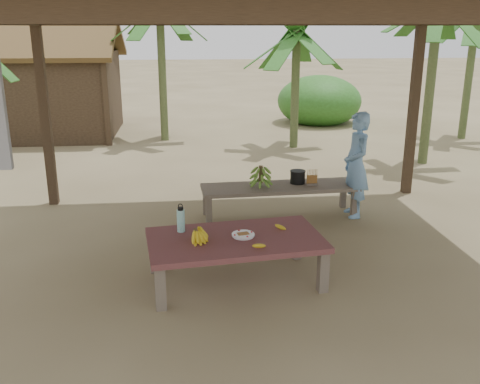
{
  "coord_description": "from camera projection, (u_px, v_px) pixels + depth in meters",
  "views": [
    {
      "loc": [
        -0.77,
        -5.74,
        2.59
      ],
      "look_at": [
        -0.17,
        0.02,
        0.8
      ],
      "focal_mm": 40.0,
      "sensor_mm": 36.0,
      "label": 1
    }
  ],
  "objects": [
    {
      "name": "banana_plant_n",
      "position": [
        297.0,
        44.0,
        11.38
      ],
      "size": [
        1.8,
        1.8,
        2.73
      ],
      "color": "#596638",
      "rests_on": "ground"
    },
    {
      "name": "loose_banana_front",
      "position": [
        259.0,
        246.0,
        5.28
      ],
      "size": [
        0.15,
        0.09,
        0.04
      ],
      "primitive_type": "ellipsoid",
      "rotation": [
        0.0,
        0.0,
        1.91
      ],
      "color": "gold",
      "rests_on": "work_table"
    },
    {
      "name": "woman",
      "position": [
        356.0,
        165.0,
        7.47
      ],
      "size": [
        0.37,
        0.56,
        1.49
      ],
      "primitive_type": "imported",
      "rotation": [
        0.0,
        0.0,
        -1.54
      ],
      "color": "#6E9CD0",
      "rests_on": "ground"
    },
    {
      "name": "banana_plant_nw",
      "position": [
        160.0,
        16.0,
        11.96
      ],
      "size": [
        1.8,
        1.8,
        3.32
      ],
      "color": "#596638",
      "rests_on": "ground"
    },
    {
      "name": "green_banana_stalk",
      "position": [
        261.0,
        176.0,
        7.45
      ],
      "size": [
        0.29,
        0.29,
        0.32
      ],
      "primitive_type": null,
      "rotation": [
        0.0,
        0.0,
        0.05
      ],
      "color": "#598C2D",
      "rests_on": "bench"
    },
    {
      "name": "ripe_banana_bunch",
      "position": [
        195.0,
        235.0,
        5.42
      ],
      "size": [
        0.3,
        0.28,
        0.15
      ],
      "primitive_type": null,
      "rotation": [
        0.0,
        0.0,
        -0.28
      ],
      "color": "gold",
      "rests_on": "work_table"
    },
    {
      "name": "hut",
      "position": [
        31.0,
        90.0,
        13.13
      ],
      "size": [
        4.4,
        3.43,
        2.85
      ],
      "color": "black",
      "rests_on": "ground"
    },
    {
      "name": "work_table",
      "position": [
        235.0,
        243.0,
        5.57
      ],
      "size": [
        1.91,
        1.21,
        0.5
      ],
      "rotation": [
        0.0,
        0.0,
        0.12
      ],
      "color": "brown",
      "rests_on": "ground"
    },
    {
      "name": "water_flask",
      "position": [
        181.0,
        220.0,
        5.68
      ],
      "size": [
        0.08,
        0.08,
        0.31
      ],
      "color": "#3BB9AC",
      "rests_on": "work_table"
    },
    {
      "name": "loose_banana_side",
      "position": [
        280.0,
        227.0,
        5.78
      ],
      "size": [
        0.14,
        0.12,
        0.04
      ],
      "primitive_type": "ellipsoid",
      "rotation": [
        0.0,
        0.0,
        0.93
      ],
      "color": "gold",
      "rests_on": "work_table"
    },
    {
      "name": "pavilion",
      "position": [
        256.0,
        8.0,
        5.46
      ],
      "size": [
        6.6,
        5.6,
        2.95
      ],
      "color": "black",
      "rests_on": "ground"
    },
    {
      "name": "banana_plant_far",
      "position": [
        476.0,
        21.0,
        12.19
      ],
      "size": [
        1.8,
        1.8,
        3.21
      ],
      "color": "#596638",
      "rests_on": "ground"
    },
    {
      "name": "skewer_rack",
      "position": [
        312.0,
        177.0,
        7.52
      ],
      "size": [
        0.18,
        0.09,
        0.24
      ],
      "primitive_type": null,
      "rotation": [
        0.0,
        0.0,
        0.05
      ],
      "color": "#A57F47",
      "rests_on": "bench"
    },
    {
      "name": "plate",
      "position": [
        243.0,
        235.0,
        5.57
      ],
      "size": [
        0.24,
        0.24,
        0.04
      ],
      "color": "white",
      "rests_on": "work_table"
    },
    {
      "name": "ground",
      "position": [
        255.0,
        257.0,
        6.3
      ],
      "size": [
        80.0,
        80.0,
        0.0
      ],
      "primitive_type": "plane",
      "color": "brown",
      "rests_on": "ground"
    },
    {
      "name": "cooking_pot",
      "position": [
        298.0,
        177.0,
        7.63
      ],
      "size": [
        0.21,
        0.21,
        0.18
      ],
      "primitive_type": "cylinder",
      "color": "black",
      "rests_on": "bench"
    },
    {
      "name": "banana_plant_ne",
      "position": [
        437.0,
        15.0,
        9.81
      ],
      "size": [
        1.8,
        1.8,
        3.29
      ],
      "color": "#596638",
      "rests_on": "ground"
    },
    {
      "name": "bench",
      "position": [
        280.0,
        189.0,
        7.55
      ],
      "size": [
        2.23,
        0.71,
        0.45
      ],
      "rotation": [
        0.0,
        0.0,
        0.05
      ],
      "color": "brown",
      "rests_on": "ground"
    }
  ]
}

